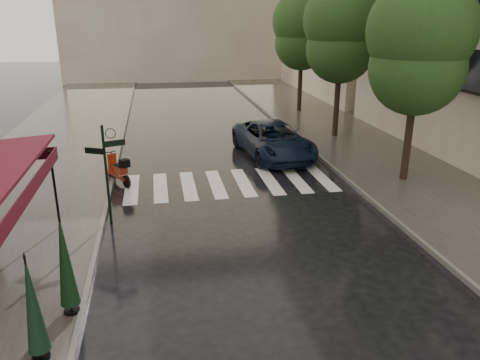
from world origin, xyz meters
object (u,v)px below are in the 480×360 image
object	(u,v)px
parasol_front	(65,261)
parasol_back	(33,305)
scooter	(119,171)
parked_car	(273,140)

from	to	relation	value
parasol_front	parasol_back	xyz separation A→B (m)	(-0.33, -1.39, -0.08)
scooter	parasol_front	bearing A→B (deg)	-123.17
scooter	parked_car	world-z (taller)	parked_car
scooter	parasol_back	bearing A→B (deg)	-124.60
parasol_front	parasol_back	world-z (taller)	parasol_front
scooter	parked_car	size ratio (longest dim) A/B	0.28
scooter	parasol_front	distance (m)	8.44
scooter	parasol_back	xyz separation A→B (m)	(-0.82, -9.77, 0.74)
scooter	parasol_back	size ratio (longest dim) A/B	0.73
parked_car	parasol_front	bearing A→B (deg)	-129.79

